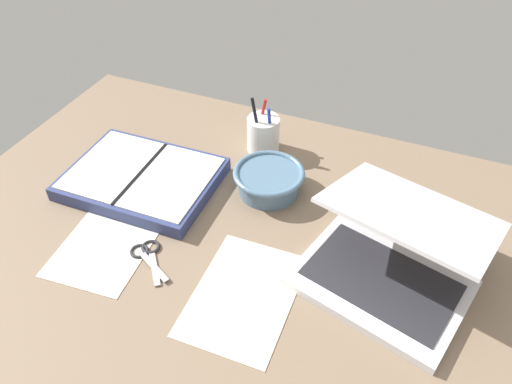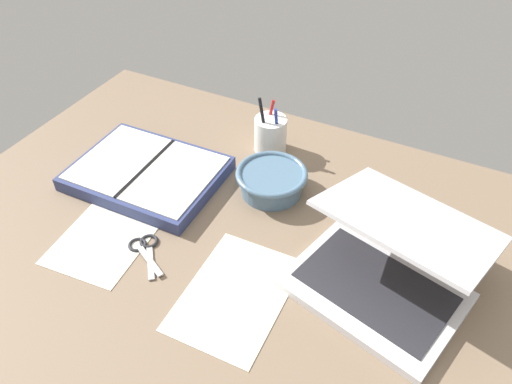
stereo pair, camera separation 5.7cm
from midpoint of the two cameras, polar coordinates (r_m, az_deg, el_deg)
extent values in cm
cube|color=#75604C|center=(103.58, 0.34, -6.84)|extent=(140.00, 100.00, 2.00)
cube|color=silver|center=(98.19, 15.03, -10.81)|extent=(35.40, 29.72, 1.80)
cube|color=#232328|center=(97.41, 15.14, -10.44)|extent=(30.23, 22.64, 0.24)
cube|color=silver|center=(95.26, 18.83, -3.18)|extent=(35.27, 29.24, 6.35)
cube|color=navy|center=(95.00, 18.69, -3.38)|extent=(32.31, 26.37, 5.33)
cylinder|color=slate|center=(113.79, 3.21, 1.04)|extent=(13.90, 13.90, 5.21)
torus|color=slate|center=(112.11, 3.26, 2.05)|extent=(16.35, 16.35, 1.31)
cylinder|color=white|center=(125.28, 2.97, 6.53)|extent=(8.08, 8.08, 9.15)
cylinder|color=black|center=(121.91, 2.28, 7.52)|extent=(3.99, 2.02, 14.25)
cylinder|color=#233899|center=(122.55, 3.74, 7.06)|extent=(1.26, 1.99, 12.33)
cylinder|color=#B21E1E|center=(125.65, 2.75, 8.02)|extent=(2.65, 2.33, 12.07)
cube|color=navy|center=(119.82, -11.00, 2.06)|extent=(34.23, 26.33, 3.29)
cube|color=silver|center=(123.01, -14.22, 3.72)|extent=(16.09, 23.77, 0.30)
cube|color=silver|center=(114.82, -7.77, 1.65)|extent=(16.09, 23.77, 0.30)
cube|color=black|center=(118.62, -11.11, 2.78)|extent=(1.30, 23.46, 0.30)
cube|color=#B7B7BC|center=(101.37, -10.42, -7.83)|extent=(8.52, 5.14, 0.30)
cube|color=#B7B7BC|center=(101.59, -10.40, -7.94)|extent=(6.56, 7.72, 0.30)
torus|color=#232328|center=(105.26, -11.88, -5.97)|extent=(3.90, 3.90, 0.70)
torus|color=#232328|center=(105.48, -10.63, -5.60)|extent=(3.90, 3.90, 0.70)
cube|color=silver|center=(95.40, -0.59, -11.65)|extent=(18.78, 26.50, 0.16)
cube|color=silver|center=(108.70, -15.27, -4.98)|extent=(19.65, 24.61, 0.16)
camera|label=1|loc=(0.03, -88.44, 1.39)|focal=35.00mm
camera|label=2|loc=(0.03, 91.56, -1.39)|focal=35.00mm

